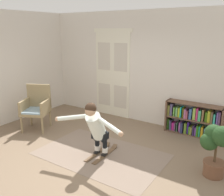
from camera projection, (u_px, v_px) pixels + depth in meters
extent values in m
plane|color=#79644E|center=(83.00, 161.00, 4.72)|extent=(7.20, 7.20, 0.00)
cube|color=silver|center=(146.00, 68.00, 6.43)|extent=(6.00, 0.10, 2.90)
cube|color=silver|center=(0.00, 69.00, 6.25)|extent=(0.10, 6.00, 2.90)
cube|color=silver|center=(105.00, 74.00, 7.14)|extent=(0.55, 0.04, 2.35)
cube|color=beige|center=(104.00, 56.00, 6.98)|extent=(0.41, 0.01, 0.76)
cube|color=beige|center=(104.00, 94.00, 7.28)|extent=(0.41, 0.01, 0.64)
cube|color=silver|center=(121.00, 76.00, 6.85)|extent=(0.55, 0.04, 2.35)
cube|color=beige|center=(121.00, 57.00, 6.69)|extent=(0.41, 0.01, 0.76)
cube|color=beige|center=(120.00, 97.00, 6.99)|extent=(0.41, 0.01, 0.64)
cube|color=silver|center=(113.00, 30.00, 6.67)|extent=(1.22, 0.04, 0.10)
cube|color=#806D5D|center=(101.00, 154.00, 4.97)|extent=(2.49, 1.55, 0.01)
cube|color=brown|center=(168.00, 114.00, 6.15)|extent=(0.04, 0.30, 0.77)
cube|color=brown|center=(223.00, 125.00, 5.47)|extent=(0.04, 0.30, 0.77)
cube|color=brown|center=(192.00, 134.00, 5.91)|extent=(1.28, 0.30, 0.02)
cube|color=brown|center=(193.00, 119.00, 5.81)|extent=(1.28, 0.30, 0.02)
cube|color=brown|center=(195.00, 104.00, 5.71)|extent=(1.28, 0.30, 0.02)
cube|color=#265117|center=(169.00, 123.00, 6.21)|extent=(0.05, 0.17, 0.26)
cube|color=#535181|center=(171.00, 125.00, 6.17)|extent=(0.05, 0.18, 0.24)
cube|color=#C02384|center=(174.00, 126.00, 6.15)|extent=(0.05, 0.15, 0.19)
cube|color=#6B4368|center=(175.00, 126.00, 6.09)|extent=(0.03, 0.18, 0.20)
cube|color=#305139|center=(178.00, 126.00, 6.08)|extent=(0.03, 0.22, 0.23)
cube|color=#D36CD1|center=(180.00, 126.00, 6.05)|extent=(0.05, 0.16, 0.23)
cube|color=navy|center=(182.00, 127.00, 5.99)|extent=(0.06, 0.24, 0.25)
cube|color=olive|center=(186.00, 127.00, 5.96)|extent=(0.06, 0.23, 0.25)
cube|color=#4021A9|center=(189.00, 127.00, 5.92)|extent=(0.03, 0.15, 0.28)
cube|color=#3E901C|center=(190.00, 129.00, 5.93)|extent=(0.03, 0.21, 0.18)
cube|color=olive|center=(192.00, 130.00, 5.90)|extent=(0.06, 0.23, 0.20)
cube|color=#2F234D|center=(194.00, 130.00, 5.84)|extent=(0.03, 0.22, 0.23)
cube|color=purple|center=(196.00, 131.00, 5.83)|extent=(0.04, 0.18, 0.20)
cube|color=#2C7617|center=(198.00, 130.00, 5.80)|extent=(0.04, 0.23, 0.25)
cube|color=#29A97F|center=(200.00, 130.00, 5.79)|extent=(0.03, 0.24, 0.24)
cube|color=gold|center=(202.00, 131.00, 5.74)|extent=(0.05, 0.18, 0.24)
cube|color=#5386B8|center=(206.00, 132.00, 5.73)|extent=(0.06, 0.21, 0.22)
cube|color=green|center=(209.00, 132.00, 5.69)|extent=(0.04, 0.21, 0.28)
cube|color=#B6302B|center=(211.00, 132.00, 5.66)|extent=(0.06, 0.23, 0.28)
cube|color=#1B656C|center=(213.00, 133.00, 5.62)|extent=(0.03, 0.18, 0.29)
cube|color=#5A27C7|center=(215.00, 133.00, 5.60)|extent=(0.03, 0.21, 0.29)
cube|color=#37C28C|center=(217.00, 135.00, 5.61)|extent=(0.03, 0.24, 0.18)
cube|color=olive|center=(170.00, 109.00, 6.10)|extent=(0.06, 0.22, 0.25)
cube|color=#534C76|center=(172.00, 109.00, 6.05)|extent=(0.05, 0.18, 0.30)
cube|color=#6EC046|center=(175.00, 111.00, 6.03)|extent=(0.03, 0.20, 0.22)
cube|color=#68AD67|center=(178.00, 111.00, 6.00)|extent=(0.04, 0.19, 0.23)
cube|color=#A6BD29|center=(180.00, 112.00, 5.95)|extent=(0.05, 0.15, 0.22)
cube|color=#1FCFC1|center=(182.00, 111.00, 5.93)|extent=(0.03, 0.20, 0.26)
cube|color=#50520F|center=(184.00, 112.00, 5.91)|extent=(0.04, 0.16, 0.24)
cube|color=#AB6198|center=(186.00, 113.00, 5.88)|extent=(0.04, 0.21, 0.22)
cube|color=#9A4455|center=(188.00, 114.00, 5.87)|extent=(0.04, 0.23, 0.19)
cube|color=#3B64A4|center=(191.00, 113.00, 5.82)|extent=(0.06, 0.22, 0.25)
cube|color=#99C64E|center=(195.00, 113.00, 5.76)|extent=(0.06, 0.16, 0.28)
cube|color=#D43474|center=(198.00, 114.00, 5.72)|extent=(0.04, 0.15, 0.29)
cube|color=#46B072|center=(200.00, 115.00, 5.68)|extent=(0.06, 0.18, 0.25)
cube|color=#8B6343|center=(203.00, 115.00, 5.66)|extent=(0.04, 0.16, 0.28)
cube|color=#3B6815|center=(207.00, 117.00, 5.63)|extent=(0.05, 0.15, 0.23)
cube|color=gold|center=(210.00, 116.00, 5.59)|extent=(0.06, 0.18, 0.28)
cube|color=brown|center=(213.00, 117.00, 5.55)|extent=(0.04, 0.23, 0.27)
cube|color=#3CC7A7|center=(215.00, 118.00, 5.54)|extent=(0.04, 0.23, 0.22)
cube|color=#654C9C|center=(218.00, 117.00, 5.50)|extent=(0.03, 0.23, 0.28)
cube|color=#5E3F65|center=(220.00, 118.00, 5.46)|extent=(0.04, 0.21, 0.29)
cylinder|color=#917D57|center=(22.00, 125.00, 5.95)|extent=(0.07, 0.07, 0.42)
cylinder|color=#917D57|center=(42.00, 126.00, 5.89)|extent=(0.07, 0.07, 0.42)
cylinder|color=#917D57|center=(31.00, 117.00, 6.45)|extent=(0.07, 0.07, 0.42)
cylinder|color=#917D57|center=(50.00, 118.00, 6.39)|extent=(0.07, 0.07, 0.42)
cube|color=#917D57|center=(36.00, 112.00, 6.11)|extent=(0.80, 0.80, 0.06)
cube|color=#8FAEBF|center=(35.00, 110.00, 6.09)|extent=(0.72, 0.72, 0.04)
cube|color=#917D57|center=(39.00, 96.00, 6.27)|extent=(0.56, 0.32, 0.60)
cube|color=#917D57|center=(25.00, 105.00, 6.09)|extent=(0.30, 0.53, 0.28)
cube|color=#917D57|center=(46.00, 106.00, 6.03)|extent=(0.30, 0.53, 0.28)
cylinder|color=brown|center=(214.00, 169.00, 4.22)|extent=(0.34, 0.34, 0.26)
cylinder|color=brown|center=(214.00, 163.00, 4.19)|extent=(0.36, 0.36, 0.04)
cylinder|color=#4C3823|center=(216.00, 152.00, 4.14)|extent=(0.04, 0.04, 0.36)
sphere|color=#22421D|center=(223.00, 137.00, 3.95)|extent=(0.34, 0.34, 0.34)
sphere|color=#22421D|center=(224.00, 140.00, 4.06)|extent=(0.21, 0.21, 0.21)
sphere|color=#22421D|center=(214.00, 134.00, 4.12)|extent=(0.31, 0.31, 0.31)
sphere|color=#22421D|center=(209.00, 141.00, 4.11)|extent=(0.30, 0.30, 0.30)
sphere|color=#22421D|center=(214.00, 136.00, 4.12)|extent=(0.28, 0.28, 0.28)
cube|color=brown|center=(97.00, 153.00, 5.01)|extent=(0.13, 0.81, 0.01)
cube|color=brown|center=(107.00, 144.00, 5.31)|extent=(0.10, 0.12, 0.06)
cube|color=black|center=(97.00, 152.00, 4.99)|extent=(0.09, 0.12, 0.04)
cube|color=brown|center=(105.00, 155.00, 4.92)|extent=(0.13, 0.81, 0.01)
cube|color=brown|center=(114.00, 146.00, 5.22)|extent=(0.10, 0.12, 0.06)
cube|color=black|center=(104.00, 154.00, 4.90)|extent=(0.09, 0.12, 0.04)
cylinder|color=white|center=(97.00, 148.00, 4.98)|extent=(0.12, 0.12, 0.10)
cylinder|color=black|center=(97.00, 139.00, 4.93)|extent=(0.09, 0.09, 0.30)
cylinder|color=black|center=(96.00, 134.00, 4.87)|extent=(0.12, 0.12, 0.22)
cylinder|color=white|center=(105.00, 150.00, 4.89)|extent=(0.12, 0.12, 0.10)
cylinder|color=black|center=(105.00, 141.00, 4.84)|extent=(0.09, 0.09, 0.30)
cylinder|color=black|center=(104.00, 136.00, 4.79)|extent=(0.12, 0.12, 0.22)
cube|color=black|center=(100.00, 135.00, 4.83)|extent=(0.31, 0.19, 0.14)
cylinder|color=white|center=(96.00, 126.00, 4.67)|extent=(0.30, 0.50, 0.59)
sphere|color=tan|center=(90.00, 111.00, 4.42)|extent=(0.21, 0.21, 0.20)
sphere|color=#382619|center=(91.00, 108.00, 4.42)|extent=(0.22, 0.22, 0.21)
cylinder|color=white|center=(71.00, 118.00, 4.66)|extent=(0.57, 0.29, 0.18)
sphere|color=tan|center=(57.00, 119.00, 4.73)|extent=(0.09, 0.09, 0.09)
cylinder|color=white|center=(110.00, 126.00, 4.24)|extent=(0.58, 0.24, 0.18)
sphere|color=tan|center=(121.00, 134.00, 4.05)|extent=(0.09, 0.09, 0.09)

